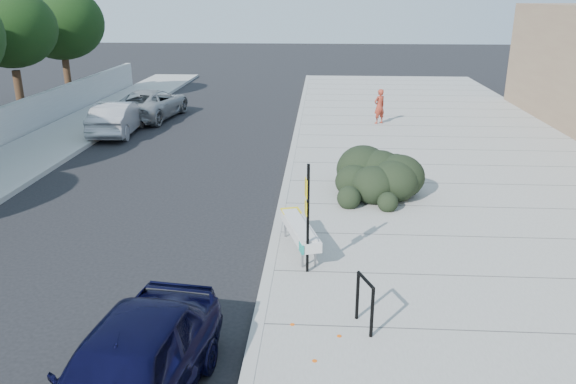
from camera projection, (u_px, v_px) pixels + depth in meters
name	position (u px, v px, depth m)	size (l,w,h in m)	color
ground	(269.00, 277.00, 11.66)	(120.00, 120.00, 0.00)	black
sidewalk_near	(480.00, 197.00, 16.02)	(11.20, 50.00, 0.15)	gray
curb_near	(285.00, 193.00, 16.34)	(0.22, 50.00, 0.17)	#9E9E99
curb_far	(18.00, 188.00, 16.79)	(0.22, 50.00, 0.17)	#9E9E99
tree_far_e	(9.00, 28.00, 24.17)	(4.00, 4.00, 5.90)	#332114
tree_far_f	(61.00, 23.00, 28.88)	(4.40, 4.40, 6.07)	#332114
bench	(300.00, 229.00, 12.35)	(1.00, 2.17, 0.64)	gray
bike_rack	(365.00, 298.00, 9.43)	(0.27, 0.60, 0.93)	black
sign_post	(307.00, 212.00, 11.12)	(0.10, 0.27, 2.31)	black
hedge	(376.00, 166.00, 16.29)	(1.84, 3.68, 1.38)	black
sedan_navy	(127.00, 374.00, 7.56)	(1.67, 4.14, 1.41)	black
wagon_silver	(118.00, 118.00, 23.48)	(1.46, 4.17, 1.38)	#A2A2A6
suv_silver	(151.00, 104.00, 26.50)	(2.28, 4.96, 1.38)	gray
pedestrian	(379.00, 106.00, 24.69)	(0.56, 0.36, 1.52)	maroon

